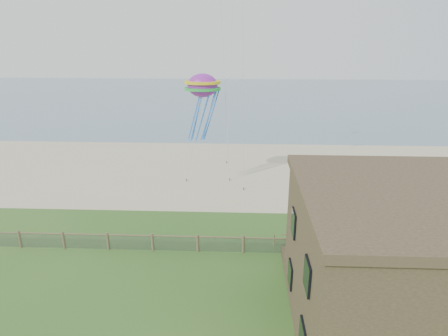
{
  "coord_description": "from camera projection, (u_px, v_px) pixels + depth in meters",
  "views": [
    {
      "loc": [
        2.75,
        -17.02,
        14.05
      ],
      "look_at": [
        1.65,
        8.0,
        5.2
      ],
      "focal_mm": 32.0,
      "sensor_mm": 36.0,
      "label": 1
    }
  ],
  "objects": [
    {
      "name": "ground",
      "position": [
        186.0,
        312.0,
        20.83
      ],
      "size": [
        160.0,
        160.0,
        0.0
      ],
      "primitive_type": "plane",
      "color": "#2C591E",
      "rests_on": "ground"
    },
    {
      "name": "octopus_kite",
      "position": [
        203.0,
        105.0,
        32.99
      ],
      "size": [
        2.99,
        2.12,
        6.13
      ],
      "primitive_type": null,
      "rotation": [
        0.0,
        0.0,
        0.01
      ],
      "color": "#FC275A"
    },
    {
      "name": "sand_beach",
      "position": [
        214.0,
        170.0,
        41.55
      ],
      "size": [
        72.0,
        20.0,
        0.02
      ],
      "primitive_type": "cube",
      "color": "#C4B48D",
      "rests_on": "ground"
    },
    {
      "name": "chainlink_fence",
      "position": [
        198.0,
        244.0,
        26.3
      ],
      "size": [
        36.2,
        0.2,
        1.25
      ],
      "primitive_type": null,
      "color": "brown",
      "rests_on": "ground"
    },
    {
      "name": "picnic_table",
      "position": [
        337.0,
        292.0,
        21.84
      ],
      "size": [
        1.85,
        1.49,
        0.72
      ],
      "primitive_type": null,
      "rotation": [
        0.0,
        0.0,
        -0.13
      ],
      "color": "brown",
      "rests_on": "ground"
    },
    {
      "name": "ocean",
      "position": [
        228.0,
        99.0,
        83.0
      ],
      "size": [
        160.0,
        68.0,
        0.02
      ],
      "primitive_type": "cube",
      "color": "slate",
      "rests_on": "ground"
    },
    {
      "name": "motel_deck",
      "position": [
        403.0,
        261.0,
        24.92
      ],
      "size": [
        15.0,
        2.0,
        0.5
      ],
      "primitive_type": "cube",
      "color": "brown",
      "rests_on": "ground"
    }
  ]
}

